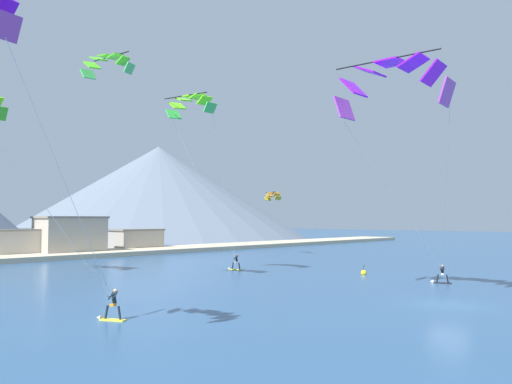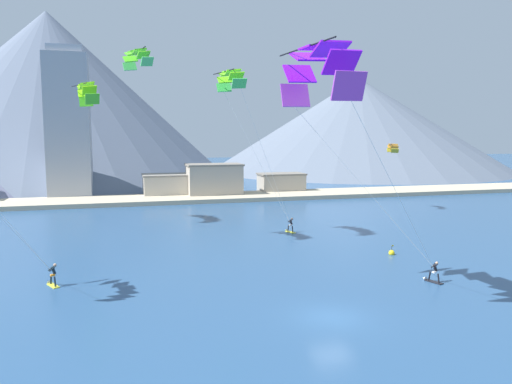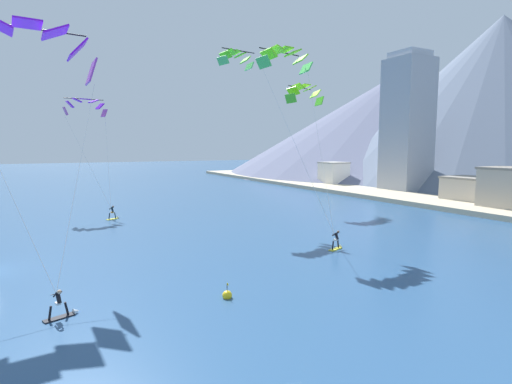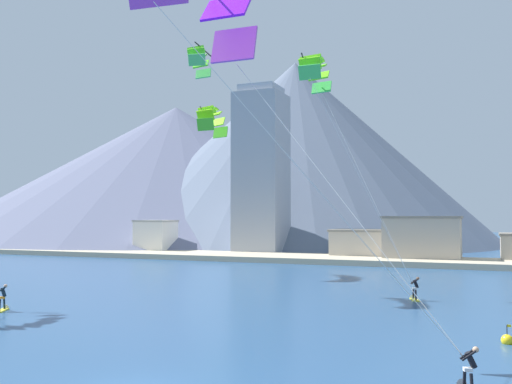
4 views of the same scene
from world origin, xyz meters
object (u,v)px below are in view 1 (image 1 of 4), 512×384
Objects in this scene: kitesurfer_mid_center at (234,265)px; parafoil_kite_near_trail at (392,80)px; kitesurfer_near_lead at (110,310)px; parafoil_kite_mid_center at (191,104)px; parafoil_kite_distant_mid_solo at (108,63)px; parafoil_kite_distant_high_outer at (273,195)px; race_marker_buoy at (364,273)px; kitesurfer_near_trail at (440,278)px.

parafoil_kite_near_trail reaches higher than kitesurfer_mid_center.
kitesurfer_near_lead is 26.86m from parafoil_kite_mid_center.
parafoil_kite_mid_center reaches higher than parafoil_kite_near_trail.
parafoil_kite_distant_mid_solo is (7.00, 12.84, 18.14)m from kitesurfer_near_lead.
parafoil_kite_near_trail is 0.95× the size of parafoil_kite_mid_center.
parafoil_kite_near_trail is 3.14× the size of parafoil_kite_distant_mid_solo.
kitesurfer_mid_center is 27.11m from parafoil_kite_near_trail.
parafoil_kite_distant_mid_solo is at bearing 61.40° from kitesurfer_near_lead.
parafoil_kite_distant_high_outer is 3.73× the size of race_marker_buoy.
parafoil_kite_distant_high_outer is 29.80m from race_marker_buoy.
parafoil_kite_near_trail is (-9.84, -0.96, 14.97)m from kitesurfer_near_trail.
kitesurfer_near_trail is 0.47× the size of parafoil_kite_distant_high_outer.
parafoil_kite_distant_mid_solo is at bearing -159.66° from parafoil_kite_distant_high_outer.
kitesurfer_near_lead is 0.99× the size of kitesurfer_mid_center.
parafoil_kite_mid_center is at bearing 39.16° from kitesurfer_near_lead.
parafoil_kite_distant_mid_solo reaches higher than kitesurfer_mid_center.
kitesurfer_near_trail is at bearing -13.32° from kitesurfer_near_lead.
kitesurfer_near_trail is 1.74× the size of race_marker_buoy.
kitesurfer_near_trail is 0.11× the size of parafoil_kite_near_trail.
race_marker_buoy is (1.51, 8.35, -0.29)m from kitesurfer_near_trail.
parafoil_kite_distant_high_outer is (25.61, 33.86, -6.20)m from parafoil_kite_near_trail.
kitesurfer_near_trail is 0.36× the size of parafoil_kite_distant_mid_solo.
parafoil_kite_distant_mid_solo is (-10.82, 20.35, 3.24)m from parafoil_kite_near_trail.
kitesurfer_near_trail is 37.52m from parafoil_kite_distant_high_outer.
kitesurfer_mid_center is 17.80m from parafoil_kite_mid_center.
parafoil_kite_near_trail reaches higher than parafoil_kite_distant_high_outer.
parafoil_kite_near_trail reaches higher than kitesurfer_near_trail.
parafoil_kite_near_trail is (17.82, -7.51, 14.90)m from kitesurfer_near_lead.
parafoil_kite_distant_high_outer is at bearing 52.90° from parafoil_kite_near_trail.
parafoil_kite_mid_center is (-6.98, -0.94, 16.35)m from kitesurfer_mid_center.
parafoil_kite_distant_high_outer is (26.90, 12.89, -7.64)m from parafoil_kite_mid_center.
race_marker_buoy is at bearing -65.83° from kitesurfer_mid_center.
kitesurfer_mid_center is 13.82m from race_marker_buoy.
race_marker_buoy is (29.16, 1.80, -0.36)m from kitesurfer_near_lead.
kitesurfer_near_trail is at bearing -100.23° from race_marker_buoy.
parafoil_kite_distant_mid_solo reaches higher than parafoil_kite_distant_high_outer.
race_marker_buoy is at bearing -42.71° from parafoil_kite_mid_center.
parafoil_kite_distant_high_outer reaches higher than kitesurfer_near_lead.
kitesurfer_near_trail is 21.36m from kitesurfer_mid_center.
kitesurfer_mid_center is 24.58m from parafoil_kite_distant_mid_solo.
kitesurfer_near_lead is 0.11× the size of parafoil_kite_mid_center.
parafoil_kite_mid_center is 16.14× the size of race_marker_buoy.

